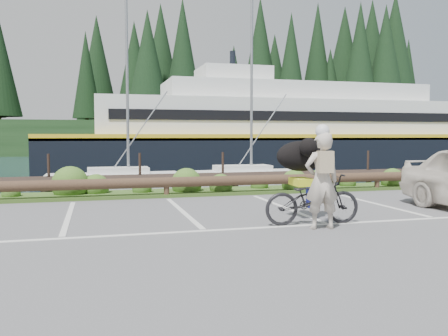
# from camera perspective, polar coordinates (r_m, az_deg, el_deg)

# --- Properties ---
(ground) EXTENTS (72.00, 72.00, 0.00)m
(ground) POSITION_cam_1_polar(r_m,az_deg,el_deg) (9.52, -2.88, -7.11)
(ground) COLOR #555557
(harbor_backdrop) EXTENTS (170.00, 160.00, 30.00)m
(harbor_backdrop) POSITION_cam_1_polar(r_m,az_deg,el_deg) (87.64, -13.69, 2.69)
(harbor_backdrop) COLOR #172E38
(harbor_backdrop) RESTS_ON ground
(vegetation_strip) EXTENTS (34.00, 1.60, 0.10)m
(vegetation_strip) POSITION_cam_1_polar(r_m,az_deg,el_deg) (14.67, -7.32, -3.02)
(vegetation_strip) COLOR #3D5B21
(vegetation_strip) RESTS_ON ground
(log_rail) EXTENTS (32.00, 0.30, 0.60)m
(log_rail) POSITION_cam_1_polar(r_m,az_deg,el_deg) (13.99, -6.92, -3.56)
(log_rail) COLOR #443021
(log_rail) RESTS_ON ground
(bicycle) EXTENTS (2.04, 0.83, 1.05)m
(bicycle) POSITION_cam_1_polar(r_m,az_deg,el_deg) (9.86, 10.58, -3.70)
(bicycle) COLOR black
(bicycle) RESTS_ON ground
(cyclist) EXTENTS (0.72, 0.50, 1.89)m
(cyclist) POSITION_cam_1_polar(r_m,az_deg,el_deg) (9.39, 11.68, -1.53)
(cyclist) COLOR beige
(cyclist) RESTS_ON ground
(dog) EXTENTS (0.64, 1.18, 0.66)m
(dog) POSITION_cam_1_polar(r_m,az_deg,el_deg) (10.38, 9.32, 1.44)
(dog) COLOR black
(dog) RESTS_ON bicycle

